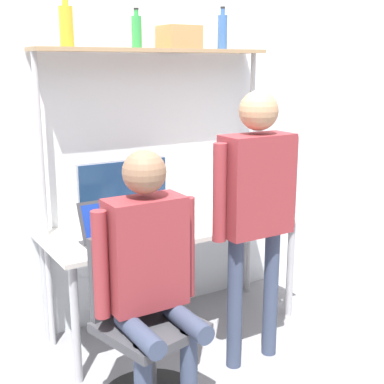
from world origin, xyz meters
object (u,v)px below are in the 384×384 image
object	(u,v)px
office_chair	(146,355)
storage_box	(179,37)
monitor	(124,187)
person_seated	(149,263)
bottle_amber	(66,25)
laptop	(110,231)
cell_phone	(152,234)
bottle_green	(137,31)
bottle_blue	(222,31)
person_standing	(256,195)

from	to	relation	value
office_chair	storage_box	size ratio (longest dim) A/B	3.93
monitor	person_seated	world-z (taller)	person_seated
bottle_amber	storage_box	bearing A→B (deg)	0.00
monitor	laptop	size ratio (longest dim) A/B	1.87
cell_phone	office_chair	size ratio (longest dim) A/B	0.16
bottle_green	bottle_blue	size ratio (longest dim) A/B	0.86
monitor	laptop	bearing A→B (deg)	-126.38
bottle_amber	bottle_blue	size ratio (longest dim) A/B	1.02
office_chair	person_seated	world-z (taller)	person_seated
bottle_amber	storage_box	xyz separation A→B (m)	(0.76, 0.00, -0.05)
office_chair	person_seated	size ratio (longest dim) A/B	0.68
person_standing	bottle_amber	bearing A→B (deg)	134.16
cell_phone	storage_box	xyz separation A→B (m)	(0.40, 0.33, 1.20)
office_chair	bottle_green	world-z (taller)	bottle_green
office_chair	storage_box	world-z (taller)	storage_box
person_standing	bottle_green	distance (m)	1.29
laptop	storage_box	distance (m)	1.36
person_seated	bottle_amber	world-z (taller)	bottle_amber
monitor	bottle_blue	bearing A→B (deg)	-0.30
office_chair	person_seated	distance (m)	0.53
person_seated	bottle_amber	xyz separation A→B (m)	(-0.04, 0.93, 1.18)
monitor	office_chair	distance (m)	1.17
person_seated	person_standing	xyz separation A→B (m)	(0.75, 0.11, 0.23)
person_seated	storage_box	world-z (taller)	storage_box
bottle_green	person_standing	bearing A→B (deg)	-67.41
person_standing	bottle_blue	distance (m)	1.29
cell_phone	bottle_blue	distance (m)	1.49
person_standing	storage_box	world-z (taller)	storage_box
monitor	bottle_green	bearing A→B (deg)	-1.94
laptop	person_standing	world-z (taller)	person_standing
bottle_blue	laptop	bearing A→B (deg)	-162.53
laptop	bottle_green	xyz separation A→B (m)	(0.36, 0.32, 1.17)
laptop	bottle_green	size ratio (longest dim) A/B	1.41
person_seated	storage_box	xyz separation A→B (m)	(0.72, 0.93, 1.13)
office_chair	person_seated	bearing A→B (deg)	-79.00
office_chair	bottle_blue	world-z (taller)	bottle_blue
storage_box	laptop	bearing A→B (deg)	-154.46
laptop	person_seated	size ratio (longest dim) A/B	0.25
person_standing	storage_box	bearing A→B (deg)	92.15
monitor	office_chair	size ratio (longest dim) A/B	0.68
person_seated	bottle_blue	xyz separation A→B (m)	(1.07, 0.93, 1.18)
bottle_green	storage_box	size ratio (longest dim) A/B	1.01
cell_phone	person_seated	world-z (taller)	person_seated
person_seated	bottle_green	world-z (taller)	bottle_green
cell_phone	bottle_green	world-z (taller)	bottle_green
monitor	person_standing	size ratio (longest dim) A/B	0.39
person_seated	bottle_green	size ratio (longest dim) A/B	5.72
bottle_green	bottle_blue	xyz separation A→B (m)	(0.66, 0.00, 0.02)
laptop	bottle_amber	world-z (taller)	bottle_amber
bottle_amber	person_seated	bearing A→B (deg)	-87.33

